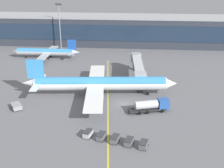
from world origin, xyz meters
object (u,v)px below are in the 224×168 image
(baggage_cart_4, at_px, (144,145))
(main_airliner, at_px, (100,83))
(baggage_cart_3, at_px, (129,142))
(commuter_jet_far, at_px, (46,52))
(pushback_tug, at_px, (16,106))
(baggage_cart_1, at_px, (101,136))
(baggage_cart_2, at_px, (115,139))
(baggage_cart_0, at_px, (88,134))
(fuel_tanker, at_px, (151,105))

(baggage_cart_4, bearing_deg, main_airliner, 115.47)
(baggage_cart_3, distance_m, commuter_jet_far, 73.22)
(pushback_tug, relative_size, baggage_cart_1, 1.50)
(main_airliner, bearing_deg, baggage_cart_2, -75.40)
(baggage_cart_0, xyz_separation_m, baggage_cart_2, (6.19, -1.64, 0.00))
(baggage_cart_0, bearing_deg, pushback_tug, 150.76)
(fuel_tanker, bearing_deg, baggage_cart_2, -118.45)
(commuter_jet_far, bearing_deg, pushback_tug, -81.98)
(baggage_cart_0, bearing_deg, baggage_cart_1, -14.84)
(baggage_cart_0, height_order, baggage_cart_3, same)
(baggage_cart_1, xyz_separation_m, baggage_cart_4, (9.28, -2.46, 0.00))
(main_airliner, distance_m, baggage_cart_4, 29.71)
(main_airliner, bearing_deg, baggage_cart_0, -89.18)
(baggage_cart_3, bearing_deg, baggage_cart_4, -14.84)
(baggage_cart_0, distance_m, baggage_cart_2, 6.40)
(baggage_cart_0, relative_size, baggage_cart_3, 1.00)
(pushback_tug, xyz_separation_m, baggage_cart_0, (21.53, -12.05, -0.07))
(fuel_tanker, distance_m, baggage_cart_1, 18.74)
(pushback_tug, relative_size, baggage_cart_3, 1.50)
(commuter_jet_far, bearing_deg, fuel_tanker, -47.21)
(baggage_cart_0, relative_size, baggage_cart_1, 1.00)
(fuel_tanker, relative_size, baggage_cart_3, 3.74)
(main_airliner, xyz_separation_m, baggage_cart_3, (9.62, -25.86, -2.99))
(baggage_cart_3, height_order, baggage_cart_4, same)
(main_airliner, xyz_separation_m, pushback_tug, (-21.19, -11.35, -2.93))
(fuel_tanker, bearing_deg, baggage_cart_3, -108.05)
(baggage_cart_0, bearing_deg, baggage_cart_3, -14.84)
(main_airliner, relative_size, fuel_tanker, 4.15)
(baggage_cart_3, xyz_separation_m, baggage_cart_4, (3.09, -0.82, 0.00))
(fuel_tanker, xyz_separation_m, commuter_jet_far, (-42.95, 46.40, 1.08))
(baggage_cart_0, distance_m, baggage_cart_1, 3.20)
(baggage_cart_2, xyz_separation_m, commuter_jet_far, (-34.52, 61.96, 2.04))
(fuel_tanker, bearing_deg, baggage_cart_1, -128.01)
(fuel_tanker, relative_size, baggage_cart_4, 3.74)
(baggage_cart_1, height_order, baggage_cart_3, same)
(main_airliner, relative_size, baggage_cart_4, 15.55)
(main_airliner, height_order, baggage_cart_4, main_airliner)
(fuel_tanker, xyz_separation_m, baggage_cart_2, (-8.43, -15.56, -0.96))
(baggage_cart_2, bearing_deg, fuel_tanker, 61.55)
(baggage_cart_0, relative_size, baggage_cart_2, 1.00)
(pushback_tug, xyz_separation_m, baggage_cart_1, (24.62, -12.87, -0.07))
(baggage_cart_2, bearing_deg, baggage_cart_3, -14.84)
(baggage_cart_3, xyz_separation_m, commuter_jet_far, (-37.62, 62.78, 2.04))
(baggage_cart_4, bearing_deg, pushback_tug, 155.67)
(fuel_tanker, distance_m, pushback_tug, 36.21)
(baggage_cart_1, height_order, baggage_cart_2, same)
(baggage_cart_4, bearing_deg, fuel_tanker, 82.57)
(main_airliner, xyz_separation_m, baggage_cart_4, (12.71, -26.68, -2.99))
(fuel_tanker, height_order, baggage_cart_3, fuel_tanker)
(fuel_tanker, height_order, commuter_jet_far, commuter_jet_far)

